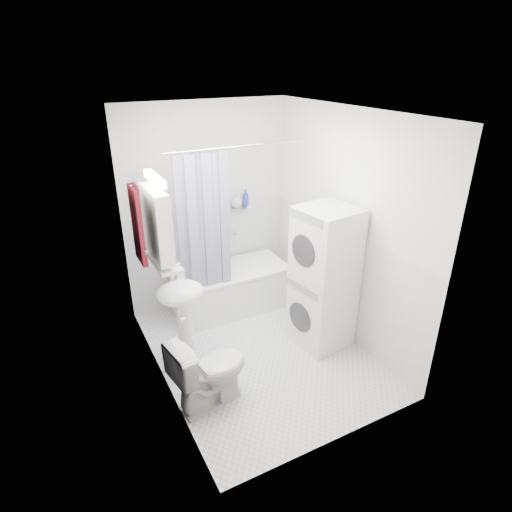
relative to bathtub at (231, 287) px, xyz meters
name	(u,v)px	position (x,y,z in m)	size (l,w,h in m)	color
floor	(259,351)	(-0.11, -0.92, -0.29)	(2.60, 2.60, 0.00)	silver
room_walls	(259,217)	(-0.11, -0.92, 1.20)	(2.60, 2.60, 2.60)	silver
wainscot	(246,289)	(-0.11, -0.63, 0.31)	(1.98, 2.58, 2.58)	white
door	(183,320)	(-1.06, -1.47, 0.71)	(0.05, 2.00, 2.00)	brown
bathtub	(231,287)	(0.00, 0.00, 0.00)	(1.36, 0.64, 0.52)	white
tub_spout	(234,232)	(0.20, 0.33, 0.55)	(0.04, 0.04, 0.12)	silver
curtain_rod	(238,147)	(0.00, -0.26, 1.71)	(0.02, 0.02, 1.54)	silver
shower_curtain	(205,224)	(-0.39, -0.26, 0.96)	(0.55, 0.02, 1.45)	#15164B
sink	(182,306)	(-0.86, -0.81, 0.42)	(0.44, 0.37, 1.04)	white
medicine_cabinet	(157,222)	(-1.01, -0.82, 1.28)	(0.13, 0.50, 0.71)	white
shelf	(163,262)	(-1.00, -0.82, 0.91)	(0.18, 0.54, 0.03)	silver
shower_caddy	(237,208)	(0.25, 0.32, 0.86)	(0.22, 0.06, 0.02)	silver
towel	(138,224)	(-1.04, -0.17, 1.05)	(0.07, 0.32, 0.79)	#5E0D12
washer_dryer	(324,279)	(0.57, -1.05, 0.47)	(0.61, 0.60, 1.51)	white
toilet	(209,371)	(-0.83, -1.36, 0.05)	(0.39, 0.69, 0.68)	white
soap_pump	(180,276)	(-0.82, -0.67, 0.66)	(0.08, 0.17, 0.08)	gray
shelf_bottle	(168,263)	(-1.00, -0.97, 0.96)	(0.07, 0.18, 0.07)	gray
shelf_cup	(159,250)	(-1.00, -0.70, 0.98)	(0.10, 0.09, 0.10)	gray
shampoo_a	(237,202)	(0.24, 0.32, 0.94)	(0.13, 0.17, 0.13)	gray
shampoo_b	(246,203)	(0.36, 0.32, 0.92)	(0.08, 0.21, 0.08)	#2A3DA8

